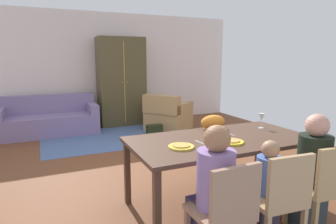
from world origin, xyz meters
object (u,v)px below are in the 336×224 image
object	(u,v)px
dining_chair_man	(226,210)
dining_chair_child	(279,196)
dining_table	(221,144)
armchair	(168,116)
person_child	(265,194)
armoire	(121,82)
person_man	(212,197)
dining_chair_woman	(325,185)
person_woman	(310,175)
plate_near_child	(231,142)
handbag	(154,131)
plate_near_man	(181,147)
cat	(213,122)
couch	(49,120)
wine_glass	(262,118)

from	to	relation	value
dining_chair_man	dining_chair_child	distance (m)	0.53
dining_table	armchair	xyz separation A→B (m)	(0.88, 3.38, -0.38)
person_child	armoire	world-z (taller)	armoire
person_man	dining_chair_woman	size ratio (longest dim) A/B	1.28
dining_table	person_woman	xyz separation A→B (m)	(0.54, -0.69, -0.18)
dining_chair_woman	armchair	bearing A→B (deg)	85.34
dining_chair_woman	person_woman	bearing A→B (deg)	85.69
plate_near_child	dining_chair_child	world-z (taller)	dining_chair_child
person_woman	armoire	xyz separation A→B (m)	(-0.46, 5.04, 0.54)
armoire	handbag	xyz separation A→B (m)	(0.28, -1.45, -0.92)
plate_near_man	dining_chair_man	xyz separation A→B (m)	(0.00, -0.74, -0.28)
plate_near_child	person_man	xyz separation A→B (m)	(-0.54, -0.50, -0.26)
dining_chair_man	person_man	size ratio (longest dim) A/B	0.78
person_man	person_woman	size ratio (longest dim) A/B	1.00
armoire	handbag	world-z (taller)	armoire
dining_chair_man	dining_chair_child	world-z (taller)	same
dining_chair_man	person_man	xyz separation A→B (m)	(-0.00, 0.18, 0.02)
armoire	dining_chair_child	bearing A→B (deg)	-91.02
person_woman	armchair	distance (m)	4.08
cat	armchair	world-z (taller)	cat
person_child	handbag	xyz separation A→B (m)	(0.37, 3.60, -0.30)
dining_chair_man	dining_chair_woman	bearing A→B (deg)	0.03
person_man	cat	bearing A→B (deg)	57.53
plate_near_child	armchair	world-z (taller)	armchair
person_man	couch	bearing A→B (deg)	102.62
handbag	armoire	bearing A→B (deg)	101.02
wine_glass	person_child	bearing A→B (deg)	-128.96
dining_chair_woman	wine_glass	bearing A→B (deg)	80.40
person_woman	dining_chair_child	bearing A→B (deg)	-162.37
armoire	dining_chair_man	bearing A→B (deg)	-96.82
person_woman	dining_chair_man	bearing A→B (deg)	-170.80
plate_near_man	person_woman	world-z (taller)	person_woman
wine_glass	armchair	world-z (taller)	wine_glass
dining_table	dining_chair_man	distance (m)	1.03
dining_chair_child	cat	xyz separation A→B (m)	(0.16, 1.26, 0.35)
wine_glass	armoire	world-z (taller)	armoire
armchair	handbag	world-z (taller)	armchair
plate_near_child	couch	distance (m)	4.57
person_man	person_woman	bearing A→B (deg)	-0.01
wine_glass	dining_chair_child	bearing A→B (deg)	-124.43
dining_table	plate_near_child	bearing A→B (deg)	-90.00
armoire	couch	bearing A→B (deg)	-170.35
couch	plate_near_child	bearing A→B (deg)	-69.31
person_child	handbag	size ratio (longest dim) A/B	2.89
wine_glass	dining_chair_man	xyz separation A→B (m)	(-1.24, -1.04, -0.40)
couch	dining_chair_woman	bearing A→B (deg)	-66.58
plate_near_man	person_woman	size ratio (longest dim) A/B	0.23
plate_near_man	dining_chair_child	distance (m)	0.95
person_child	dining_chair_woman	size ratio (longest dim) A/B	1.06
wine_glass	couch	distance (m)	4.56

